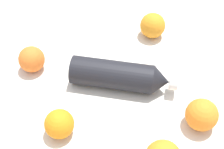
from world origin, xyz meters
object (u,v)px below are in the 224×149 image
Objects in this scene: orange_1 at (202,115)px; orange_4 at (153,26)px; orange_3 at (59,124)px; orange_0 at (32,59)px; water_bottle at (121,76)px.

orange_1 and orange_4 have the same top height.
orange_1 is at bearing 175.93° from orange_3.
orange_4 reaches higher than orange_0.
orange_4 is (-0.38, -0.10, 0.00)m from orange_0.
orange_3 is at bearing 107.22° from orange_0.
water_bottle is at bearing 157.64° from orange_0.
water_bottle is 3.62× the size of orange_1.
orange_4 is at bearing 74.26° from water_bottle.
orange_0 is 0.93× the size of orange_1.
orange_0 is 0.94× the size of orange_4.
water_bottle is 0.22m from orange_3.
water_bottle reaches higher than orange_3.
orange_4 is at bearing -83.20° from orange_1.
orange_0 is (0.24, -0.10, -0.00)m from water_bottle.
orange_1 is (-0.42, 0.26, 0.00)m from orange_0.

